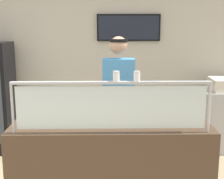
# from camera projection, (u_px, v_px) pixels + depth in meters

# --- Properties ---
(shop_rear_unit) EXTENTS (6.32, 0.13, 2.70)m
(shop_rear_unit) POSITION_uv_depth(u_px,v_px,m) (109.00, 58.00, 5.12)
(shop_rear_unit) COLOR beige
(shop_rear_unit) RESTS_ON ground
(serving_counter) EXTENTS (1.92, 0.72, 0.95)m
(serving_counter) POSITION_uv_depth(u_px,v_px,m) (111.00, 167.00, 3.20)
(serving_counter) COLOR #4C3828
(serving_counter) RESTS_ON ground
(sneeze_guard) EXTENTS (1.75, 0.06, 0.46)m
(sneeze_guard) POSITION_uv_depth(u_px,v_px,m) (111.00, 101.00, 2.75)
(sneeze_guard) COLOR #B2B5BC
(sneeze_guard) RESTS_ON serving_counter
(pizza_tray) EXTENTS (0.43, 0.43, 0.04)m
(pizza_tray) POSITION_uv_depth(u_px,v_px,m) (108.00, 119.00, 3.18)
(pizza_tray) COLOR #9EA0A8
(pizza_tray) RESTS_ON serving_counter
(pizza_server) EXTENTS (0.13, 0.29, 0.01)m
(pizza_server) POSITION_uv_depth(u_px,v_px,m) (106.00, 117.00, 3.15)
(pizza_server) COLOR #ADAFB7
(pizza_server) RESTS_ON pizza_tray
(parmesan_shaker) EXTENTS (0.06, 0.06, 0.09)m
(parmesan_shaker) POSITION_uv_depth(u_px,v_px,m) (116.00, 77.00, 2.71)
(parmesan_shaker) COLOR white
(parmesan_shaker) RESTS_ON sneeze_guard
(pepper_flake_shaker) EXTENTS (0.06, 0.06, 0.09)m
(pepper_flake_shaker) POSITION_uv_depth(u_px,v_px,m) (137.00, 77.00, 2.72)
(pepper_flake_shaker) COLOR white
(pepper_flake_shaker) RESTS_ON sneeze_guard
(worker_figure) EXTENTS (0.41, 0.50, 1.76)m
(worker_figure) POSITION_uv_depth(u_px,v_px,m) (119.00, 100.00, 3.82)
(worker_figure) COLOR #23232D
(worker_figure) RESTS_ON ground
(prep_shelf) EXTENTS (0.70, 0.55, 0.92)m
(prep_shelf) POSITION_uv_depth(u_px,v_px,m) (223.00, 120.00, 4.85)
(prep_shelf) COLOR #B7BABF
(prep_shelf) RESTS_ON ground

